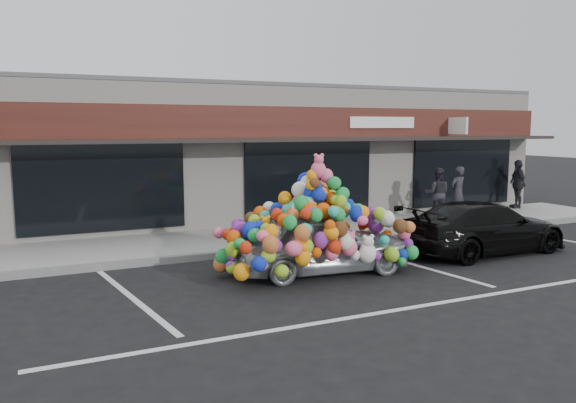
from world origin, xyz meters
name	(u,v)px	position (x,y,z in m)	size (l,w,h in m)	color
ground	(300,280)	(0.00, 0.00, 0.00)	(90.00, 90.00, 0.00)	black
shop_building	(187,153)	(0.00, 8.44, 2.16)	(24.00, 7.20, 4.31)	silver
sidewalk	(233,240)	(0.00, 4.00, 0.07)	(26.00, 3.00, 0.15)	#999893
kerb	(254,252)	(0.00, 2.50, 0.07)	(26.00, 0.18, 0.16)	slate
parking_stripe_left	(133,298)	(-3.20, 0.20, 0.00)	(0.12, 4.40, 0.01)	silver
parking_stripe_mid	(410,264)	(2.80, 0.20, 0.00)	(0.12, 4.40, 0.01)	silver
lane_line	(461,299)	(2.00, -2.30, 0.00)	(14.00, 0.12, 0.01)	silver
toy_car	(319,235)	(0.60, 0.37, 0.80)	(2.76, 4.18, 2.35)	#9FA4AA
black_sedan	(484,227)	(5.06, 0.34, 0.62)	(4.29, 1.74, 1.25)	black
pedestrian_a	(458,192)	(7.52, 4.04, 0.97)	(0.60, 0.39, 1.63)	black
pedestrian_b	(437,193)	(6.80, 4.15, 0.95)	(0.78, 0.61, 1.61)	black
pedestrian_c	(517,184)	(10.98, 4.87, 1.01)	(0.42, 1.00, 1.71)	black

